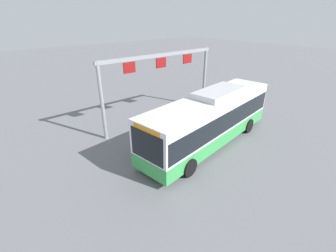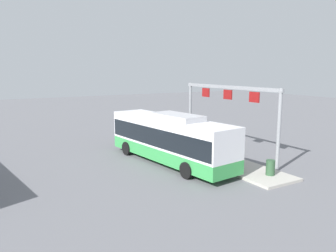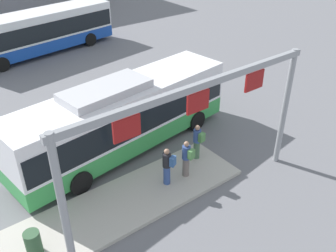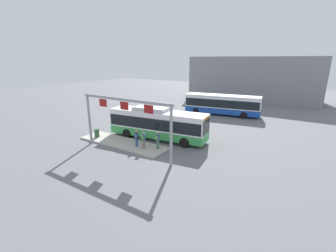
% 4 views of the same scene
% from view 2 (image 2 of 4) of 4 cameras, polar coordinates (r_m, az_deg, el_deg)
% --- Properties ---
extents(ground_plane, '(120.00, 120.00, 0.00)m').
position_cam_2_polar(ground_plane, '(22.74, 0.21, -6.39)').
color(ground_plane, slate).
extents(platform_curb, '(10.00, 2.80, 0.16)m').
position_cam_2_polar(platform_curb, '(22.88, 10.15, -6.23)').
color(platform_curb, '#B2ADA3').
rests_on(platform_curb, ground).
extents(bus_main, '(11.12, 3.84, 3.46)m').
position_cam_2_polar(bus_main, '(22.30, 0.23, -1.91)').
color(bus_main, green).
rests_on(bus_main, ground).
extents(person_boarding, '(0.38, 0.55, 1.67)m').
position_cam_2_polar(person_boarding, '(25.57, 3.42, -2.17)').
color(person_boarding, '#476B4C').
rests_on(person_boarding, platform_curb).
extents(person_waiting_near, '(0.40, 0.57, 1.67)m').
position_cam_2_polar(person_waiting_near, '(25.01, 6.18, -2.49)').
color(person_waiting_near, slate).
rests_on(person_waiting_near, platform_curb).
extents(person_waiting_mid, '(0.51, 0.60, 1.67)m').
position_cam_2_polar(person_waiting_mid, '(24.24, 7.37, -2.90)').
color(person_waiting_mid, '#334C8C').
rests_on(person_waiting_mid, platform_curb).
extents(platform_sign_gantry, '(10.18, 0.24, 5.20)m').
position_cam_2_polar(platform_sign_gantry, '(24.80, 10.24, 3.75)').
color(platform_sign_gantry, gray).
rests_on(platform_sign_gantry, ground).
extents(trash_bin, '(0.52, 0.52, 0.90)m').
position_cam_2_polar(trash_bin, '(20.49, 17.27, -6.87)').
color(trash_bin, '#2D5133').
rests_on(trash_bin, platform_curb).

